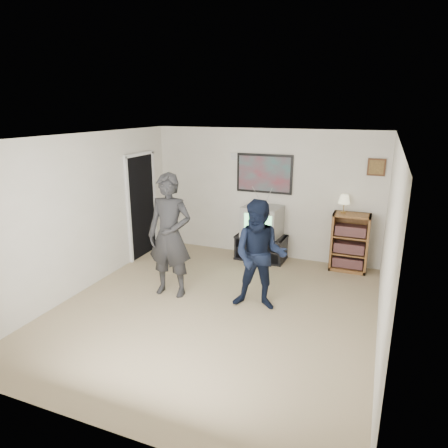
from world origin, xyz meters
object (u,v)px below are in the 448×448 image
Objects in this scene: media_stand at (261,247)px; crt_television at (262,221)px; bookshelf at (350,242)px; person_short at (260,255)px; person_tall at (170,236)px.

media_stand is 0.53m from crt_television.
bookshelf is (1.63, 0.05, -0.24)m from crt_television.
bookshelf is 2.28m from person_short.
person_short is (1.43, 0.07, -0.15)m from person_tall.
person_short is (0.54, -1.92, 0.58)m from media_stand.
crt_television is 0.36× the size of person_tall.
media_stand is at bearing 97.82° from person_short.
person_tall is (-2.53, -2.04, 0.44)m from bookshelf.
person_short is at bearing -69.11° from crt_television.
person_tall reaches higher than bookshelf.
crt_television reaches higher than media_stand.
bookshelf is at bearing 3.97° from media_stand.
person_tall is 1.18× the size of person_short.
media_stand is 0.60× the size of person_short.
media_stand is 0.92× the size of bookshelf.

